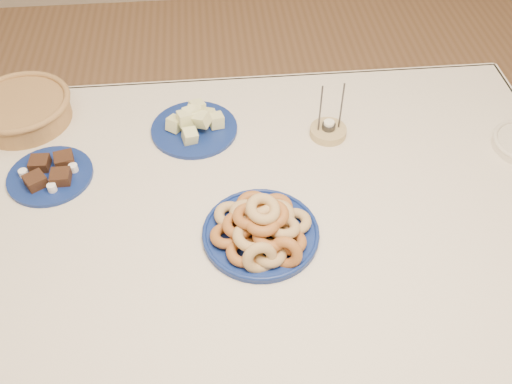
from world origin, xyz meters
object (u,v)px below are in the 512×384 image
(melon_plate, at_px, (195,125))
(donut_platter, at_px, (261,228))
(wicker_basket, at_px, (21,109))
(brownie_plate, at_px, (50,174))
(candle_holder, at_px, (328,130))
(dining_table, at_px, (254,231))

(melon_plate, bearing_deg, donut_platter, -69.82)
(wicker_basket, bearing_deg, melon_plate, -11.08)
(donut_platter, distance_m, wicker_basket, 0.82)
(brownie_plate, bearing_deg, donut_platter, -25.62)
(donut_platter, height_order, melon_plate, donut_platter)
(melon_plate, bearing_deg, wicker_basket, 168.92)
(wicker_basket, relative_size, candle_holder, 1.67)
(melon_plate, xyz_separation_m, brownie_plate, (-0.39, -0.15, -0.01))
(dining_table, relative_size, wicker_basket, 5.85)
(dining_table, xyz_separation_m, melon_plate, (-0.14, 0.30, 0.13))
(brownie_plate, bearing_deg, melon_plate, 21.51)
(wicker_basket, bearing_deg, dining_table, -31.89)
(melon_plate, height_order, candle_holder, candle_holder)
(dining_table, bearing_deg, wicker_basket, 148.11)
(donut_platter, xyz_separation_m, wicker_basket, (-0.65, 0.51, 0.01))
(candle_holder, bearing_deg, dining_table, -133.33)
(brownie_plate, bearing_deg, dining_table, -15.73)
(wicker_basket, bearing_deg, donut_platter, -38.02)
(dining_table, distance_m, donut_platter, 0.18)
(donut_platter, xyz_separation_m, melon_plate, (-0.15, 0.41, -0.01))
(donut_platter, height_order, brownie_plate, donut_platter)
(donut_platter, xyz_separation_m, brownie_plate, (-0.54, 0.26, -0.02))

